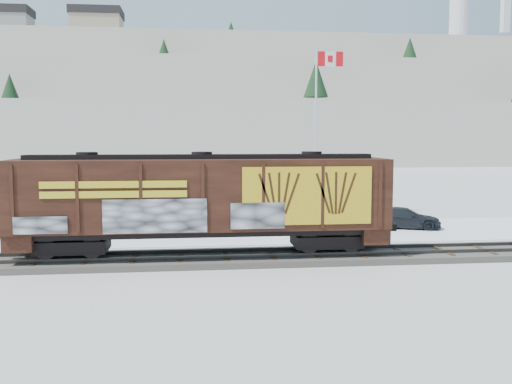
{
  "coord_description": "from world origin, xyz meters",
  "views": [
    {
      "loc": [
        -3.54,
        -24.9,
        5.48
      ],
      "look_at": [
        -0.31,
        3.0,
        2.79
      ],
      "focal_mm": 40.0,
      "sensor_mm": 36.0,
      "label": 1
    }
  ],
  "objects": [
    {
      "name": "car_silver",
      "position": [
        -10.25,
        7.7,
        0.84
      ],
      "size": [
        4.93,
        2.38,
        1.62
      ],
      "primitive_type": "imported",
      "rotation": [
        0.0,
        0.0,
        1.67
      ],
      "color": "#ACADB3",
      "rests_on": "parking_strip"
    },
    {
      "name": "flagpole",
      "position": [
        5.13,
        13.48,
        4.24
      ],
      "size": [
        2.3,
        0.9,
        11.47
      ],
      "color": "silver",
      "rests_on": "ground"
    },
    {
      "name": "car_dark",
      "position": [
        9.25,
        7.85,
        0.65
      ],
      "size": [
        4.61,
        3.02,
        1.24
      ],
      "primitive_type": "imported",
      "rotation": [
        0.0,
        0.0,
        1.25
      ],
      "color": "#202328",
      "rests_on": "parking_strip"
    },
    {
      "name": "car_white",
      "position": [
        1.6,
        7.62,
        0.73
      ],
      "size": [
        4.4,
        2.09,
        1.39
      ],
      "primitive_type": "imported",
      "rotation": [
        0.0,
        0.0,
        1.72
      ],
      "color": "silver",
      "rests_on": "parking_strip"
    },
    {
      "name": "hillside",
      "position": [
        -0.05,
        139.79,
        14.37
      ],
      "size": [
        360.0,
        110.0,
        93.0
      ],
      "color": "white",
      "rests_on": "ground"
    },
    {
      "name": "ground",
      "position": [
        0.0,
        0.0,
        0.0
      ],
      "size": [
        500.0,
        500.0,
        0.0
      ],
      "primitive_type": "plane",
      "color": "white",
      "rests_on": "ground"
    },
    {
      "name": "rail_track",
      "position": [
        0.0,
        0.0,
        0.15
      ],
      "size": [
        50.0,
        3.4,
        0.43
      ],
      "color": "#59544C",
      "rests_on": "ground"
    },
    {
      "name": "hopper_railcar",
      "position": [
        -3.03,
        -0.01,
        2.83
      ],
      "size": [
        16.21,
        3.06,
        4.32
      ],
      "color": "black",
      "rests_on": "rail_track"
    },
    {
      "name": "parking_strip",
      "position": [
        0.0,
        7.5,
        0.01
      ],
      "size": [
        40.0,
        8.0,
        0.03
      ],
      "primitive_type": "cube",
      "color": "white",
      "rests_on": "ground"
    }
  ]
}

